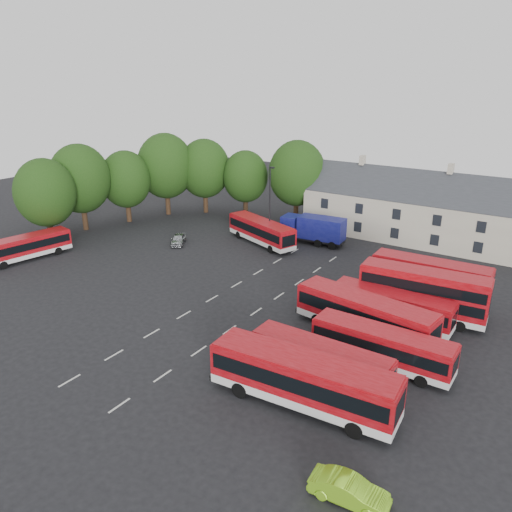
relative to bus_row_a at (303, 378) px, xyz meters
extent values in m
plane|color=black|center=(-14.79, 7.49, -2.08)|extent=(140.00, 140.00, 0.00)
cube|color=beige|center=(-14.79, -6.51, -2.07)|extent=(0.15, 1.80, 0.01)
cube|color=beige|center=(-14.79, -2.51, -2.07)|extent=(0.15, 1.80, 0.01)
cube|color=beige|center=(-14.79, 1.49, -2.07)|extent=(0.15, 1.80, 0.01)
cube|color=beige|center=(-14.79, 5.49, -2.07)|extent=(0.15, 1.80, 0.01)
cube|color=beige|center=(-14.79, 9.49, -2.07)|extent=(0.15, 1.80, 0.01)
cube|color=beige|center=(-14.79, 13.49, -2.07)|extent=(0.15, 1.80, 0.01)
cube|color=beige|center=(-14.79, 17.49, -2.07)|extent=(0.15, 1.80, 0.01)
cube|color=beige|center=(-14.79, 21.49, -2.07)|extent=(0.15, 1.80, 0.01)
cube|color=beige|center=(-14.79, 25.49, -2.07)|extent=(0.15, 1.80, 0.01)
cube|color=beige|center=(-9.79, -6.51, -2.07)|extent=(0.15, 1.80, 0.01)
cube|color=beige|center=(-9.79, -2.51, -2.07)|extent=(0.15, 1.80, 0.01)
cube|color=beige|center=(-9.79, 1.49, -2.07)|extent=(0.15, 1.80, 0.01)
cube|color=beige|center=(-9.79, 5.49, -2.07)|extent=(0.15, 1.80, 0.01)
cube|color=beige|center=(-9.79, 9.49, -2.07)|extent=(0.15, 1.80, 0.01)
cube|color=beige|center=(-9.79, 13.49, -2.07)|extent=(0.15, 1.80, 0.01)
cube|color=beige|center=(-9.79, 17.49, -2.07)|extent=(0.15, 1.80, 0.01)
cube|color=beige|center=(-9.79, 21.49, -2.07)|extent=(0.15, 1.80, 0.01)
cube|color=beige|center=(-9.79, 25.49, -2.07)|extent=(0.15, 1.80, 0.01)
cylinder|color=black|center=(-41.79, 11.49, -0.15)|extent=(0.70, 0.70, 3.85)
ellipsoid|color=#1B3D10|center=(-41.79, 11.49, 4.31)|extent=(7.26, 7.26, 8.35)
cylinder|color=black|center=(-42.79, 17.49, 0.02)|extent=(0.70, 0.70, 4.20)
ellipsoid|color=#1B3D10|center=(-42.79, 17.49, 4.90)|extent=(7.92, 7.92, 9.11)
cylinder|color=black|center=(-40.79, 23.49, -0.24)|extent=(0.70, 0.70, 3.67)
ellipsoid|color=#1B3D10|center=(-40.79, 23.49, 4.02)|extent=(6.93, 6.93, 7.97)
cylinder|color=black|center=(-38.79, 29.49, 0.11)|extent=(0.70, 0.70, 4.38)
ellipsoid|color=#1B3D10|center=(-38.79, 29.49, 5.19)|extent=(8.25, 8.25, 9.49)
cylinder|color=black|center=(-34.79, 33.49, -0.06)|extent=(0.70, 0.70, 4.02)
ellipsoid|color=#1B3D10|center=(-34.79, 33.49, 4.61)|extent=(7.59, 7.59, 8.73)
cylinder|color=black|center=(-28.79, 35.49, -0.33)|extent=(0.70, 0.70, 3.50)
ellipsoid|color=#1B3D10|center=(-28.79, 35.49, 3.73)|extent=(6.60, 6.60, 7.59)
cylinder|color=black|center=(-20.79, 36.49, 0.02)|extent=(0.70, 0.70, 4.20)
ellipsoid|color=#1B3D10|center=(-20.79, 36.49, 4.90)|extent=(7.92, 7.92, 9.11)
cube|color=beige|center=(-0.79, 37.49, 0.67)|extent=(35.00, 7.00, 5.50)
cube|color=#2D3035|center=(-0.79, 37.49, 3.42)|extent=(35.70, 7.13, 7.13)
cube|color=beige|center=(-11.79, 37.49, 7.39)|extent=(0.60, 0.90, 1.20)
cube|color=beige|center=(-0.79, 37.49, 7.39)|extent=(0.60, 0.90, 1.20)
cube|color=silver|center=(0.00, 0.00, -1.22)|extent=(12.37, 3.54, 0.61)
cube|color=#9C0912|center=(0.00, 0.00, 0.17)|extent=(12.37, 3.54, 2.17)
cube|color=black|center=(0.00, 0.00, 0.23)|extent=(11.89, 3.57, 1.06)
cube|color=#9C0912|center=(0.00, 0.00, 1.31)|extent=(12.12, 3.41, 0.13)
cylinder|color=black|center=(-3.82, -1.50, -1.52)|extent=(1.13, 0.38, 1.11)
cylinder|color=black|center=(3.82, 1.50, -1.52)|extent=(1.13, 0.38, 1.11)
cube|color=silver|center=(-0.33, 3.12, -1.37)|extent=(10.02, 2.39, 0.50)
cube|color=#9C0912|center=(-0.33, 3.12, -0.24)|extent=(10.02, 2.39, 1.77)
cube|color=black|center=(-0.33, 3.12, -0.19)|extent=(9.62, 2.44, 0.86)
cube|color=#9C0912|center=(-0.33, 3.12, 0.69)|extent=(9.82, 2.30, 0.11)
cylinder|color=black|center=(-3.54, 2.13, -1.62)|extent=(0.91, 0.27, 0.91)
cylinder|color=black|center=(2.88, 4.11, -1.62)|extent=(0.91, 0.27, 0.91)
cube|color=silver|center=(2.55, 7.25, -1.36)|extent=(10.21, 2.38, 0.51)
cube|color=#9C0912|center=(2.55, 7.25, -0.20)|extent=(10.21, 2.38, 1.81)
cube|color=black|center=(2.55, 7.25, -0.15)|extent=(9.80, 2.44, 0.88)
cube|color=#9C0912|center=(2.55, 7.25, 0.75)|extent=(10.01, 2.29, 0.11)
cylinder|color=black|center=(-0.72, 6.23, -1.61)|extent=(0.93, 0.27, 0.93)
cylinder|color=black|center=(5.82, 8.28, -1.61)|extent=(0.93, 0.27, 0.93)
cube|color=silver|center=(-0.20, 10.86, -1.26)|extent=(11.89, 4.26, 0.58)
cube|color=#9C0912|center=(-0.20, 10.86, 0.07)|extent=(11.89, 4.26, 2.06)
cube|color=black|center=(-0.20, 10.86, 0.12)|extent=(11.44, 4.26, 1.00)
cube|color=#9C0912|center=(-0.20, 10.86, 1.15)|extent=(11.65, 4.12, 0.13)
cylinder|color=black|center=(-4.06, 10.20, -1.55)|extent=(1.09, 0.44, 1.06)
cylinder|color=black|center=(3.65, 11.51, -1.55)|extent=(1.09, 0.44, 1.06)
cube|color=silver|center=(0.94, 13.99, -1.36)|extent=(10.17, 2.40, 0.51)
cube|color=#9C0912|center=(0.94, 13.99, -0.21)|extent=(10.17, 2.40, 1.80)
cube|color=black|center=(0.94, 13.99, -0.16)|extent=(9.76, 2.45, 0.88)
cube|color=#9C0912|center=(0.94, 13.99, 0.74)|extent=(9.96, 2.31, 0.11)
cylinder|color=black|center=(-2.31, 12.98, -1.62)|extent=(0.92, 0.27, 0.92)
cylinder|color=black|center=(4.20, 15.00, -1.62)|extent=(0.92, 0.27, 0.92)
cube|color=silver|center=(2.73, 16.55, -1.33)|extent=(10.78, 3.23, 0.53)
cube|color=#9C0912|center=(2.73, 16.55, 0.56)|extent=(10.78, 3.23, 3.24)
cube|color=black|center=(2.73, 16.55, -0.07)|extent=(10.36, 3.25, 0.92)
cube|color=#9C0912|center=(2.73, 16.55, 2.22)|extent=(10.56, 3.12, 0.12)
cylinder|color=black|center=(-0.57, 15.20, -1.59)|extent=(0.98, 0.34, 0.97)
cylinder|color=black|center=(6.04, 17.90, -1.59)|extent=(0.98, 0.34, 0.97)
cube|color=black|center=(2.73, 16.55, 1.18)|extent=(10.36, 3.25, 0.92)
cube|color=silver|center=(2.48, 19.62, -1.35)|extent=(10.38, 2.63, 0.52)
cube|color=#9C0912|center=(2.48, 19.62, 0.48)|extent=(10.38, 2.63, 3.14)
cube|color=black|center=(2.48, 19.62, -0.13)|extent=(9.97, 2.67, 0.89)
cube|color=#9C0912|center=(2.48, 19.62, 2.10)|extent=(10.17, 2.53, 0.11)
cylinder|color=black|center=(-0.79, 18.47, -1.61)|extent=(0.95, 0.29, 0.94)
cylinder|color=black|center=(5.75, 20.77, -1.61)|extent=(0.95, 0.29, 0.94)
cube|color=black|center=(2.48, 19.62, 1.09)|extent=(9.97, 2.67, 0.89)
cube|color=silver|center=(-38.88, 6.24, -1.39)|extent=(3.77, 10.00, 0.49)
cube|color=#9C0912|center=(-38.88, 6.24, -0.28)|extent=(3.77, 10.00, 1.73)
cube|color=black|center=(-38.88, 6.24, -0.23)|extent=(3.76, 9.62, 0.84)
cube|color=#9C0912|center=(-38.88, 6.24, 0.63)|extent=(3.65, 9.79, 0.11)
cylinder|color=black|center=(-38.39, 2.99, -1.63)|extent=(0.39, 0.92, 0.89)
cylinder|color=black|center=(-39.37, 9.49, -1.63)|extent=(0.39, 0.92, 0.89)
cube|color=silver|center=(-19.58, 25.54, -1.33)|extent=(10.82, 6.03, 0.53)
cube|color=#9C0912|center=(-19.58, 25.54, -0.11)|extent=(10.82, 6.03, 1.89)
cube|color=black|center=(-19.58, 25.54, -0.07)|extent=(10.45, 5.94, 0.92)
cube|color=#9C0912|center=(-19.58, 25.54, 0.88)|extent=(10.59, 5.87, 0.12)
cylinder|color=black|center=(-23.16, 25.72, -1.59)|extent=(1.00, 0.60, 0.97)
cylinder|color=black|center=(-16.01, 25.36, -1.59)|extent=(1.00, 0.60, 0.97)
cube|color=black|center=(-14.40, 29.30, -1.43)|extent=(8.06, 2.79, 0.30)
cube|color=navy|center=(-17.35, 29.04, -0.10)|extent=(2.19, 2.64, 2.37)
cube|color=black|center=(-18.29, 28.96, 0.26)|extent=(0.28, 2.10, 1.19)
cube|color=navy|center=(-13.27, 29.40, 0.05)|extent=(5.83, 2.96, 2.67)
cylinder|color=black|center=(-17.06, 27.94, -1.58)|extent=(1.01, 0.36, 0.99)
cylinder|color=black|center=(-11.50, 30.68, -1.58)|extent=(1.01, 0.36, 0.99)
imported|color=#A3A6AB|center=(-28.15, 19.80, -1.44)|extent=(3.19, 3.95, 1.26)
imported|color=#88D120|center=(5.59, -5.44, -1.41)|extent=(4.14, 1.76, 1.33)
cylinder|color=black|center=(-18.71, 26.05, 2.71)|extent=(0.17, 0.17, 9.57)
cube|color=black|center=(-18.42, 26.03, 7.49)|extent=(0.59, 0.28, 0.17)
camera|label=1|loc=(12.26, -23.98, 18.06)|focal=35.00mm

